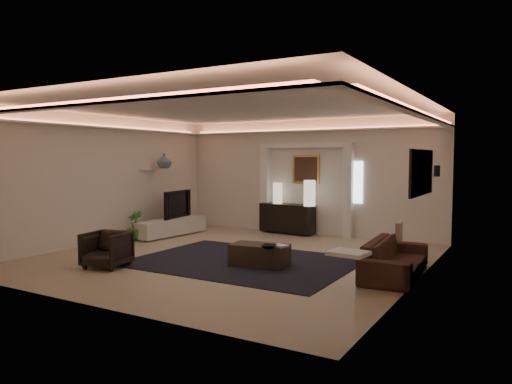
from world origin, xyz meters
The scene contains 33 objects.
floor centered at (0.00, 0.00, 0.00)m, with size 7.00×7.00×0.00m, color tan.
ceiling centered at (0.00, 0.00, 2.90)m, with size 7.00×7.00×0.00m, color white.
wall_back centered at (0.00, 3.50, 1.45)m, with size 7.00×7.00×0.00m, color beige.
wall_front centered at (0.00, -3.50, 1.45)m, with size 7.00×7.00×0.00m, color beige.
wall_left centered at (-3.50, 0.00, 1.45)m, with size 7.00×7.00×0.00m, color beige.
wall_right centered at (3.50, 0.00, 1.45)m, with size 7.00×7.00×0.00m, color beige.
cove_soffit centered at (0.00, 0.00, 2.62)m, with size 7.00×7.00×0.04m, color silver.
daylight_slit centered at (1.35, 3.48, 1.35)m, with size 0.25×0.03×1.00m, color white.
area_rug centered at (0.40, -0.20, 0.01)m, with size 4.00×3.00×0.01m, color black.
pilaster_left centered at (-1.15, 3.40, 1.10)m, with size 0.22×0.20×2.20m, color silver.
pilaster_right centered at (1.15, 3.40, 1.10)m, with size 0.22×0.20×2.20m, color silver.
alcove_header centered at (0.00, 3.40, 2.25)m, with size 2.52×0.20×0.12m, color silver.
painting_frame centered at (0.00, 3.47, 1.65)m, with size 0.74×0.04×0.74m, color tan.
painting_canvas centered at (0.00, 3.44, 1.65)m, with size 0.62×0.02×0.62m, color #4C2D1E.
art_panel_frame centered at (3.47, 0.30, 1.70)m, with size 0.04×1.64×0.74m, color black.
art_panel_gold centered at (3.44, 0.30, 1.70)m, with size 0.02×1.50×0.62m, color tan.
wall_sconce centered at (3.38, 2.20, 1.68)m, with size 0.12×0.12×0.22m, color black.
wall_niche centered at (-3.44, 1.40, 1.65)m, with size 0.10×0.55×0.04m, color silver.
console centered at (-0.42, 3.25, 0.40)m, with size 1.44×0.45×0.72m, color black.
lamp_left centered at (-0.69, 3.25, 1.09)m, with size 0.24×0.24×0.54m, color #F1E3BD.
lamp_right centered at (0.30, 3.03, 1.09)m, with size 0.28×0.28×0.63m, color white.
media_ledge centered at (-2.76, 1.46, 0.23)m, with size 0.52×2.06×0.39m, color beige.
tv centered at (-2.90, 1.74, 0.80)m, with size 0.16×1.20×0.69m, color black.
figurine centered at (-3.01, 1.93, 0.64)m, with size 0.15×0.15×0.41m, color black.
ginger_jar centered at (-3.15, 1.70, 1.86)m, with size 0.36×0.36×0.38m, color slate.
plant centered at (-3.02, 0.49, 0.35)m, with size 0.39×0.39×0.69m, color #25661F.
sofa centered at (3.12, 0.13, 0.30)m, with size 0.79×2.02×0.59m, color #543223.
throw_blanket centered at (2.75, -1.10, 0.55)m, with size 0.54×0.44×0.06m, color white.
throw_pillow centered at (2.87, 1.35, 0.55)m, with size 0.11×0.36×0.36m, color tan.
coffee_table centered at (0.83, -0.36, 0.20)m, with size 1.01×0.55×0.38m, color black.
bowl centered at (1.17, -0.63, 0.44)m, with size 0.27×0.27×0.07m, color black.
magazine centered at (1.25, -0.38, 0.42)m, with size 0.27×0.19×0.03m, color #EFE3D0.
armchair centered at (-1.44, -1.83, 0.32)m, with size 0.69×0.71×0.64m, color black.
Camera 1 is at (5.07, -7.76, 1.93)m, focal length 33.83 mm.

